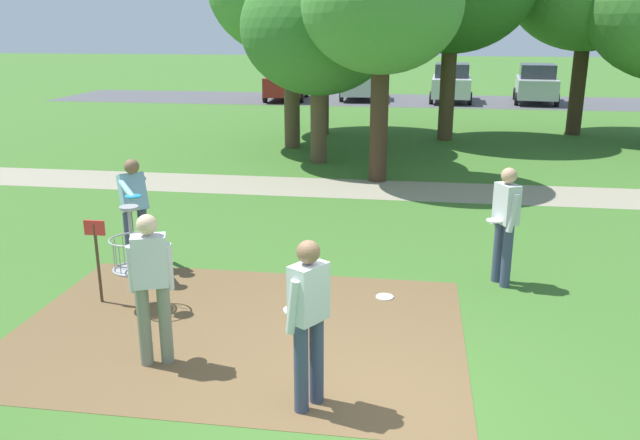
% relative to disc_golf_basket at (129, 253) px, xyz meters
% --- Properties ---
extents(ground_plane, '(160.00, 160.00, 0.00)m').
position_rel_disc_golf_basket_xyz_m(ground_plane, '(3.13, -2.06, -0.75)').
color(ground_plane, '#3D6B28').
extents(dirt_tee_pad, '(5.45, 3.87, 0.01)m').
position_rel_disc_golf_basket_xyz_m(dirt_tee_pad, '(1.56, -0.46, -0.75)').
color(dirt_tee_pad, brown).
rests_on(dirt_tee_pad, ground).
extents(disc_golf_basket, '(0.98, 0.58, 1.39)m').
position_rel_disc_golf_basket_xyz_m(disc_golf_basket, '(0.00, 0.00, 0.00)').
color(disc_golf_basket, '#9E9EA3').
rests_on(disc_golf_basket, ground).
extents(player_foreground_watching, '(0.50, 0.44, 1.71)m').
position_rel_disc_golf_basket_xyz_m(player_foreground_watching, '(0.89, -1.36, 0.21)').
color(player_foreground_watching, slate).
rests_on(player_foreground_watching, ground).
extents(player_throwing, '(0.63, 1.11, 1.71)m').
position_rel_disc_golf_basket_xyz_m(player_throwing, '(-0.52, 1.38, 0.23)').
color(player_throwing, '#384260').
rests_on(player_throwing, ground).
extents(player_waiting_left, '(0.45, 0.48, 1.71)m').
position_rel_disc_golf_basket_xyz_m(player_waiting_left, '(2.69, -1.95, 0.21)').
color(player_waiting_left, '#384260').
rests_on(player_waiting_left, ground).
extents(player_waiting_right, '(0.45, 0.49, 1.71)m').
position_rel_disc_golf_basket_xyz_m(player_waiting_right, '(4.90, 1.55, 0.21)').
color(player_waiting_right, '#384260').
rests_on(player_waiting_right, ground).
extents(frisbee_near_basket, '(0.24, 0.24, 0.02)m').
position_rel_disc_golf_basket_xyz_m(frisbee_near_basket, '(3.28, 0.80, -0.74)').
color(frisbee_near_basket, white).
rests_on(frisbee_near_basket, ground).
extents(frisbee_mid_grass, '(0.22, 0.22, 0.02)m').
position_rel_disc_golf_basket_xyz_m(frisbee_mid_grass, '(2.41, -0.02, -0.74)').
color(frisbee_mid_grass, white).
rests_on(frisbee_mid_grass, ground).
extents(tree_mid_center, '(5.23, 5.23, 6.64)m').
position_rel_disc_golf_basket_xyz_m(tree_mid_center, '(0.37, 14.55, 3.65)').
color(tree_mid_center, '#4C3823').
rests_on(tree_mid_center, ground).
extents(tree_far_center, '(4.06, 4.06, 5.26)m').
position_rel_disc_golf_basket_xyz_m(tree_far_center, '(0.99, 9.78, 2.76)').
color(tree_far_center, brown).
rests_on(tree_far_center, ground).
extents(tree_far_right, '(3.65, 3.65, 5.60)m').
position_rel_disc_golf_basket_xyz_m(tree_far_right, '(2.73, 7.81, 3.26)').
color(tree_far_right, '#422D1E').
rests_on(tree_far_right, ground).
extents(parking_lot_strip, '(36.00, 6.00, 0.01)m').
position_rel_disc_golf_basket_xyz_m(parking_lot_strip, '(3.13, 25.68, -0.75)').
color(parking_lot_strip, '#4C4C51').
rests_on(parking_lot_strip, ground).
extents(parked_car_leftmost, '(2.22, 4.33, 1.84)m').
position_rel_disc_golf_basket_xyz_m(parked_car_leftmost, '(-3.00, 25.08, 0.17)').
color(parked_car_leftmost, maroon).
rests_on(parked_car_leftmost, ground).
extents(parked_car_center_left, '(2.13, 4.28, 1.84)m').
position_rel_disc_golf_basket_xyz_m(parked_car_center_left, '(0.70, 25.94, 0.17)').
color(parked_car_center_left, '#B2B7BC').
rests_on(parked_car_center_left, ground).
extents(parked_car_center_right, '(2.13, 4.28, 1.84)m').
position_rel_disc_golf_basket_xyz_m(parked_car_center_right, '(5.20, 25.50, 0.17)').
color(parked_car_center_right, silver).
rests_on(parked_car_center_right, ground).
extents(parked_car_rightmost, '(2.30, 4.36, 1.84)m').
position_rel_disc_golf_basket_xyz_m(parked_car_rightmost, '(9.24, 25.53, 0.17)').
color(parked_car_rightmost, '#B2B7BC').
rests_on(parked_car_rightmost, ground).
extents(gravel_path, '(40.00, 1.83, 0.00)m').
position_rel_disc_golf_basket_xyz_m(gravel_path, '(3.13, 6.92, -0.75)').
color(gravel_path, gray).
rests_on(gravel_path, ground).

